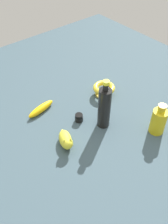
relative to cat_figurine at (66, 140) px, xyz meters
name	(u,v)px	position (x,y,z in m)	size (l,w,h in m)	color
ground	(84,125)	(-0.15, -0.05, -0.04)	(2.00, 2.00, 0.00)	#384C56
cat_figurine	(66,140)	(0.00, 0.00, 0.00)	(0.10, 0.14, 0.08)	gold
bottle_tall	(104,107)	(-0.23, 0.01, 0.08)	(0.06, 0.06, 0.27)	black
bottle_short	(159,121)	(-0.40, 0.21, 0.04)	(0.07, 0.07, 0.17)	gold
banana	(41,109)	(-0.04, -0.27, -0.02)	(0.17, 0.04, 0.04)	yellow
nail_polish_jar	(79,118)	(-0.15, -0.09, -0.01)	(0.04, 0.04, 0.04)	black
bowl	(104,89)	(-0.39, -0.16, 0.01)	(0.12, 0.12, 0.06)	gold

